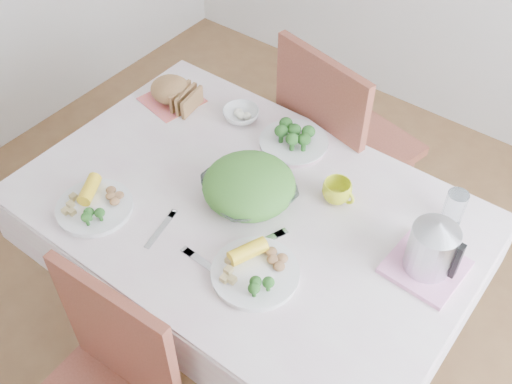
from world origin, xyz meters
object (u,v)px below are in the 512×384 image
Objects in this scene: chair_far at (349,154)px; electric_kettle at (433,244)px; yellow_mug at (337,191)px; dining_table at (249,273)px; dinner_plate_left at (95,208)px; dinner_plate_right at (255,273)px; salad_bowl at (249,191)px.

chair_far is 0.94m from electric_kettle.
chair_far is 10.55× the size of yellow_mug.
dining_table is 5.51× the size of dinner_plate_left.
dining_table is 0.72m from chair_far.
electric_kettle is at bearing 40.14° from dinner_plate_right.
electric_kettle is at bearing 24.35° from dinner_plate_left.
salad_bowl is 1.09× the size of dinner_plate_right.
dinner_plate_right is 1.36× the size of electric_kettle.
yellow_mug is at bearing 36.58° from salad_bowl.
electric_kettle is (0.60, 0.09, 0.09)m from salad_bowl.
salad_bowl reaches higher than dinner_plate_right.
yellow_mug is at bearing 126.03° from chair_far.
salad_bowl reaches higher than dining_table.
yellow_mug reaches higher than salad_bowl.
dinner_plate_right is at bearing 114.60° from chair_far.
chair_far is 3.60× the size of salad_bowl.
salad_bowl is 0.51m from dinner_plate_left.
dinner_plate_left and dinner_plate_right have the same top height.
electric_kettle reaches higher than dinner_plate_left.
dinner_plate_left is 0.59m from dinner_plate_right.
dinner_plate_right is at bearing -49.02° from salad_bowl.
electric_kettle is (0.39, 0.33, 0.11)m from dinner_plate_right.
chair_far reaches higher than dining_table.
dining_table is 5.21× the size of dinner_plate_right.
dining_table is 1.33× the size of chair_far.
salad_bowl is at bearing -143.42° from yellow_mug.
dining_table is 0.49m from dinner_plate_right.
yellow_mug is (0.03, 0.41, 0.03)m from dinner_plate_right.
electric_kettle is (0.59, 0.12, 0.51)m from dining_table.
chair_far is 0.77m from salad_bowl.
yellow_mug is at bearing 86.36° from dinner_plate_right.
chair_far is 3.91× the size of dinner_plate_right.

